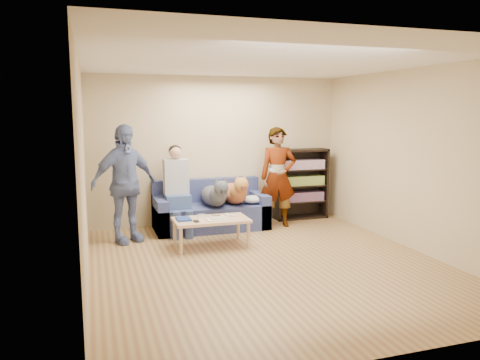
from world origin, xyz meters
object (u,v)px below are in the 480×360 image
object	(u,v)px
person_standing_left	(124,184)
coffee_table	(211,222)
sofa	(210,212)
person_seated	(177,186)
bookshelf	(301,182)
dog_gray	(215,195)
camera_silver	(201,216)
dog_tan	(235,192)
person_standing_right	(278,177)
notebook_blue	(184,219)

from	to	relation	value
person_standing_left	coffee_table	size ratio (longest dim) A/B	1.64
sofa	person_seated	bearing A→B (deg)	-167.73
bookshelf	sofa	bearing A→B (deg)	-172.60
dog_gray	person_standing_left	bearing A→B (deg)	-172.91
person_standing_left	dog_gray	distance (m)	1.50
sofa	coffee_table	size ratio (longest dim) A/B	1.73
camera_silver	dog_tan	distance (m)	1.14
dog_tan	bookshelf	xyz separation A→B (m)	(1.40, 0.37, 0.05)
camera_silver	dog_gray	world-z (taller)	dog_gray
person_standing_right	sofa	bearing A→B (deg)	-178.94
notebook_blue	bookshelf	size ratio (longest dim) A/B	0.20
sofa	dog_tan	xyz separation A→B (m)	(0.40, -0.13, 0.35)
person_standing_left	person_standing_right	bearing A→B (deg)	-19.61
person_standing_left	dog_gray	bearing A→B (deg)	-17.62
camera_silver	dog_tan	world-z (taller)	dog_tan
notebook_blue	person_seated	world-z (taller)	person_seated
coffee_table	person_standing_right	bearing A→B (deg)	31.53
bookshelf	camera_silver	bearing A→B (deg)	-151.41
camera_silver	sofa	size ratio (longest dim) A/B	0.06
dog_gray	dog_tan	bearing A→B (deg)	17.24
sofa	bookshelf	distance (m)	1.86
person_standing_right	bookshelf	distance (m)	0.79
camera_silver	notebook_blue	bearing A→B (deg)	-165.96
camera_silver	person_seated	world-z (taller)	person_seated
person_seated	bookshelf	distance (m)	2.41
person_standing_left	bookshelf	world-z (taller)	person_standing_left
camera_silver	coffee_table	size ratio (longest dim) A/B	0.10
person_standing_right	bookshelf	world-z (taller)	person_standing_right
sofa	dog_tan	distance (m)	0.55
dog_gray	person_standing_right	bearing A→B (deg)	2.53
camera_silver	person_standing_right	bearing A→B (deg)	26.00
dog_gray	coffee_table	distance (m)	0.90
dog_tan	person_standing_left	bearing A→B (deg)	-170.76
camera_silver	person_seated	size ratio (longest dim) A/B	0.07
notebook_blue	dog_gray	bearing A→B (deg)	48.68
camera_silver	coffee_table	distance (m)	0.18
camera_silver	person_seated	xyz separation A→B (m)	(-0.21, 0.83, 0.33)
person_standing_right	dog_gray	size ratio (longest dim) A/B	1.39
person_standing_left	person_seated	world-z (taller)	person_standing_left
dog_gray	bookshelf	distance (m)	1.85
sofa	person_standing_right	bearing A→B (deg)	-9.83
coffee_table	notebook_blue	bearing A→B (deg)	172.87
bookshelf	person_standing_left	bearing A→B (deg)	-168.37
dog_tan	notebook_blue	bearing A→B (deg)	-139.97
notebook_blue	person_seated	bearing A→B (deg)	85.26
notebook_blue	sofa	size ratio (longest dim) A/B	0.14
person_standing_right	notebook_blue	size ratio (longest dim) A/B	6.63
sofa	bookshelf	world-z (taller)	bookshelf
dog_tan	coffee_table	distance (m)	1.17
coffee_table	dog_tan	bearing A→B (deg)	54.98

